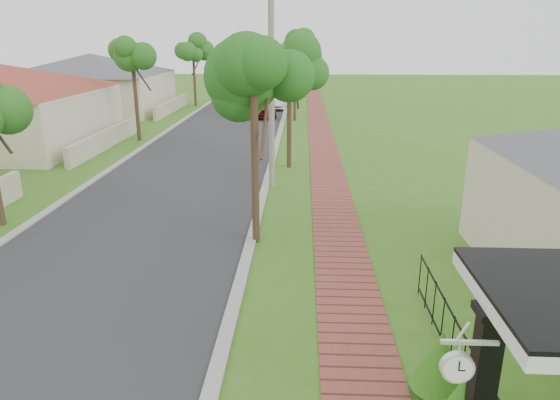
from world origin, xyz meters
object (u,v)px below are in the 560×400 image
(parked_car_red, at_px, (262,107))
(utility_pole, at_px, (271,87))
(porch_post, at_px, (480,400))
(parked_car_white, at_px, (278,100))
(near_tree, at_px, (254,82))
(station_clock, at_px, (458,365))

(parked_car_red, distance_m, utility_pole, 19.20)
(porch_post, xyz_separation_m, parked_car_white, (-4.61, 37.44, -0.43))
(near_tree, xyz_separation_m, utility_pole, (0.10, 5.84, -0.66))
(parked_car_white, bearing_deg, near_tree, -83.57)
(porch_post, height_order, near_tree, near_tree)
(porch_post, relative_size, station_clock, 3.69)
(porch_post, bearing_deg, utility_pole, 104.77)
(parked_car_red, height_order, parked_car_white, parked_car_red)
(porch_post, xyz_separation_m, parked_car_red, (-5.55, 32.67, -0.39))
(porch_post, distance_m, near_tree, 9.50)
(near_tree, bearing_deg, parked_car_red, 94.17)
(porch_post, height_order, station_clock, porch_post)
(parked_car_white, relative_size, near_tree, 0.72)
(porch_post, bearing_deg, near_tree, 115.11)
(porch_post, distance_m, parked_car_white, 37.73)
(station_clock, bearing_deg, porch_post, 39.16)
(utility_pole, bearing_deg, near_tree, -90.98)
(parked_car_white, relative_size, utility_pole, 0.54)
(porch_post, bearing_deg, station_clock, -140.84)
(parked_car_red, bearing_deg, parked_car_white, 67.50)
(utility_pole, bearing_deg, parked_car_red, 95.76)
(porch_post, relative_size, near_tree, 0.44)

